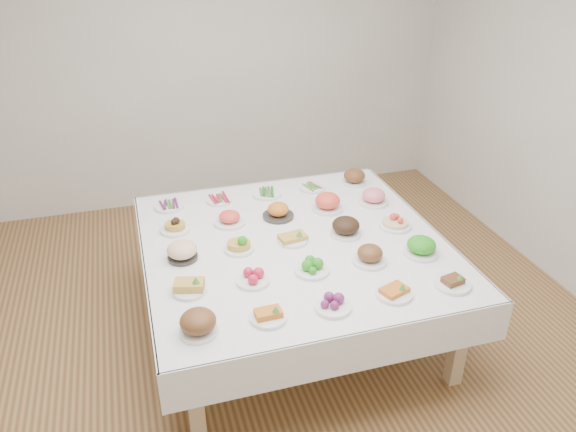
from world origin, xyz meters
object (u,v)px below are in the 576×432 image
object	(u,v)px
display_table	(294,250)
dish_0	(198,323)
dish_24	(354,178)
dish_12	(293,236)

from	to	relation	value
display_table	dish_0	bearing A→B (deg)	-135.48
display_table	dish_24	xyz separation A→B (m)	(0.78, 0.78, 0.12)
dish_24	display_table	bearing A→B (deg)	-135.03
display_table	dish_0	size ratio (longest dim) A/B	9.76
dish_12	dish_24	size ratio (longest dim) A/B	1.02
display_table	dish_0	world-z (taller)	dish_0
display_table	dish_12	xyz separation A→B (m)	(-0.01, 0.00, 0.11)
dish_12	dish_24	world-z (taller)	dish_24
display_table	dish_12	distance (m)	0.11
dish_0	dish_12	xyz separation A→B (m)	(0.78, 0.78, -0.03)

